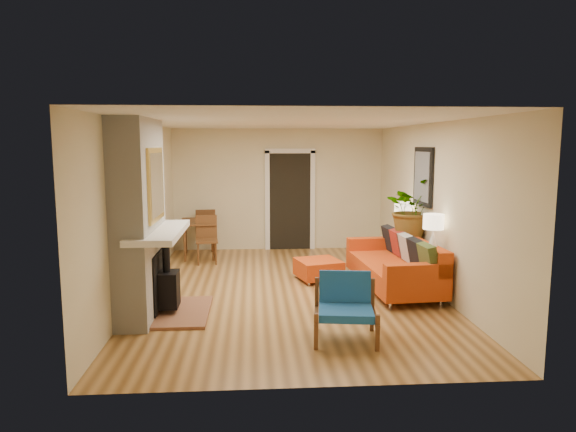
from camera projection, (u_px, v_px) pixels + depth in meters
name	position (u px, v px, depth m)	size (l,w,h in m)	color
room_shell	(309.00, 195.00, 10.51)	(6.50, 6.50, 6.50)	#B38144
fireplace	(143.00, 223.00, 6.74)	(1.09, 1.68, 2.60)	white
sofa	(398.00, 264.00, 8.11)	(1.10, 2.27, 0.87)	silver
ottoman	(318.00, 268.00, 8.63)	(0.83, 0.83, 0.34)	silver
blue_chair	(345.00, 303.00, 6.05)	(0.81, 0.80, 0.76)	brown
dining_table	(202.00, 228.00, 10.38)	(0.83, 1.71, 0.91)	brown
console_table	(416.00, 250.00, 8.27)	(0.34, 1.85, 0.72)	black
lamp_near	(433.00, 228.00, 7.46)	(0.30, 0.30, 0.54)	white
lamp_far	(403.00, 214.00, 8.97)	(0.30, 0.30, 0.54)	white
houseplant	(411.00, 208.00, 8.46)	(0.90, 0.78, 1.00)	#1E5919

